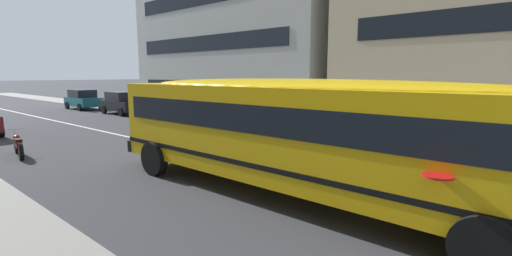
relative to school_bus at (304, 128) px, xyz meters
name	(u,v)px	position (x,y,z in m)	size (l,w,h in m)	color
ground_plane	(256,165)	(-2.78, 1.55, -1.66)	(400.00, 400.00, 0.00)	#38383D
sidewalk_far	(355,135)	(-2.78, 8.85, -1.65)	(120.00, 3.00, 0.01)	gray
lane_centreline	(256,165)	(-2.78, 1.55, -1.66)	(110.00, 0.16, 0.01)	silver
school_bus	(304,128)	(0.00, 0.00, 0.00)	(12.50, 2.95, 2.79)	yellow
parked_car_dark_blue_by_hydrant	(173,109)	(-13.21, 5.94, -0.82)	(3.97, 2.01, 1.64)	navy
parked_car_black_mid_block	(123,103)	(-19.91, 6.33, -0.82)	(3.94, 1.95, 1.64)	black
parked_car_teal_under_tree	(83,99)	(-25.88, 6.04, -0.82)	(3.93, 1.94, 1.64)	#195B66
motorcycle_by_crossing	(18,145)	(-9.92, -3.07, -1.23)	(1.99, 0.60, 0.94)	black
apartment_block_far_left	(253,29)	(-15.26, 15.69, 4.99)	(17.76, 10.73, 13.30)	#B7B7B2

